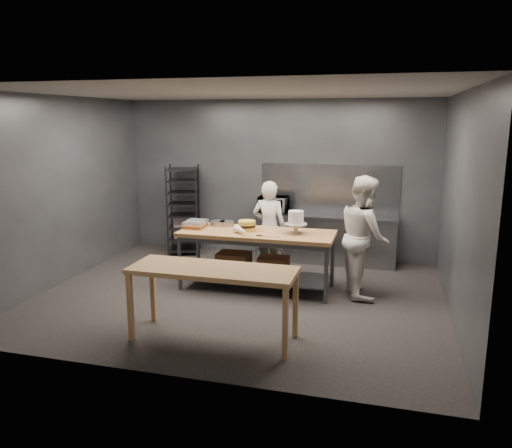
{
  "coord_description": "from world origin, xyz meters",
  "views": [
    {
      "loc": [
        2.12,
        -6.88,
        2.64
      ],
      "look_at": [
        0.15,
        0.36,
        1.05
      ],
      "focal_mm": 35.0,
      "sensor_mm": 36.0,
      "label": 1
    }
  ],
  "objects_px": {
    "chef_behind": "(269,228)",
    "frosted_cake_stand": "(296,220)",
    "speed_rack": "(184,211)",
    "near_counter": "(213,275)",
    "chef_right": "(364,236)",
    "work_table": "(254,253)",
    "microwave": "(273,204)",
    "layer_cake": "(247,226)"
  },
  "relations": [
    {
      "from": "near_counter",
      "to": "work_table",
      "type": "bearing_deg",
      "value": 90.6
    },
    {
      "from": "work_table",
      "to": "speed_rack",
      "type": "bearing_deg",
      "value": 138.6
    },
    {
      "from": "microwave",
      "to": "layer_cake",
      "type": "xyz_separation_m",
      "value": [
        -0.01,
        -1.76,
        -0.05
      ]
    },
    {
      "from": "chef_right",
      "to": "microwave",
      "type": "bearing_deg",
      "value": 30.21
    },
    {
      "from": "chef_behind",
      "to": "frosted_cake_stand",
      "type": "bearing_deg",
      "value": 135.89
    },
    {
      "from": "work_table",
      "to": "chef_right",
      "type": "height_order",
      "value": "chef_right"
    },
    {
      "from": "work_table",
      "to": "near_counter",
      "type": "distance_m",
      "value": 1.95
    },
    {
      "from": "chef_behind",
      "to": "layer_cake",
      "type": "bearing_deg",
      "value": 81.16
    },
    {
      "from": "work_table",
      "to": "chef_right",
      "type": "bearing_deg",
      "value": 5.36
    },
    {
      "from": "work_table",
      "to": "layer_cake",
      "type": "distance_m",
      "value": 0.45
    },
    {
      "from": "work_table",
      "to": "chef_behind",
      "type": "relative_size",
      "value": 1.47
    },
    {
      "from": "work_table",
      "to": "speed_rack",
      "type": "relative_size",
      "value": 1.37
    },
    {
      "from": "work_table",
      "to": "frosted_cake_stand",
      "type": "xyz_separation_m",
      "value": [
        0.65,
        0.02,
        0.57
      ]
    },
    {
      "from": "near_counter",
      "to": "speed_rack",
      "type": "distance_m",
      "value": 4.11
    },
    {
      "from": "chef_right",
      "to": "layer_cake",
      "type": "xyz_separation_m",
      "value": [
        -1.79,
        -0.14,
        0.09
      ]
    },
    {
      "from": "speed_rack",
      "to": "layer_cake",
      "type": "distance_m",
      "value": 2.46
    },
    {
      "from": "speed_rack",
      "to": "chef_behind",
      "type": "height_order",
      "value": "speed_rack"
    },
    {
      "from": "speed_rack",
      "to": "layer_cake",
      "type": "xyz_separation_m",
      "value": [
        1.8,
        -1.68,
        0.14
      ]
    },
    {
      "from": "near_counter",
      "to": "chef_right",
      "type": "height_order",
      "value": "chef_right"
    },
    {
      "from": "frosted_cake_stand",
      "to": "chef_right",
      "type": "bearing_deg",
      "value": 7.6
    },
    {
      "from": "microwave",
      "to": "frosted_cake_stand",
      "type": "xyz_separation_m",
      "value": [
        0.76,
        -1.75,
        0.09
      ]
    },
    {
      "from": "speed_rack",
      "to": "microwave",
      "type": "relative_size",
      "value": 3.23
    },
    {
      "from": "layer_cake",
      "to": "speed_rack",
      "type": "bearing_deg",
      "value": 136.93
    },
    {
      "from": "speed_rack",
      "to": "chef_behind",
      "type": "distance_m",
      "value": 2.21
    },
    {
      "from": "chef_behind",
      "to": "near_counter",
      "type": "bearing_deg",
      "value": 95.09
    },
    {
      "from": "work_table",
      "to": "chef_behind",
      "type": "distance_m",
      "value": 0.76
    },
    {
      "from": "near_counter",
      "to": "layer_cake",
      "type": "distance_m",
      "value": 1.96
    },
    {
      "from": "chef_right",
      "to": "frosted_cake_stand",
      "type": "distance_m",
      "value": 1.05
    },
    {
      "from": "near_counter",
      "to": "layer_cake",
      "type": "relative_size",
      "value": 7.39
    },
    {
      "from": "near_counter",
      "to": "chef_right",
      "type": "relative_size",
      "value": 1.1
    },
    {
      "from": "work_table",
      "to": "near_counter",
      "type": "height_order",
      "value": "work_table"
    },
    {
      "from": "chef_right",
      "to": "microwave",
      "type": "height_order",
      "value": "chef_right"
    },
    {
      "from": "chef_right",
      "to": "near_counter",
      "type": "bearing_deg",
      "value": 124.32
    },
    {
      "from": "microwave",
      "to": "layer_cake",
      "type": "distance_m",
      "value": 1.76
    },
    {
      "from": "work_table",
      "to": "near_counter",
      "type": "xyz_separation_m",
      "value": [
        0.02,
        -1.93,
        0.24
      ]
    },
    {
      "from": "work_table",
      "to": "near_counter",
      "type": "relative_size",
      "value": 1.2
    },
    {
      "from": "chef_right",
      "to": "layer_cake",
      "type": "bearing_deg",
      "value": 77.02
    },
    {
      "from": "work_table",
      "to": "chef_right",
      "type": "relative_size",
      "value": 1.32
    },
    {
      "from": "microwave",
      "to": "layer_cake",
      "type": "relative_size",
      "value": 2.0
    },
    {
      "from": "chef_behind",
      "to": "chef_right",
      "type": "distance_m",
      "value": 1.7
    },
    {
      "from": "work_table",
      "to": "layer_cake",
      "type": "relative_size",
      "value": 8.87
    },
    {
      "from": "work_table",
      "to": "near_counter",
      "type": "bearing_deg",
      "value": -89.4
    }
  ]
}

